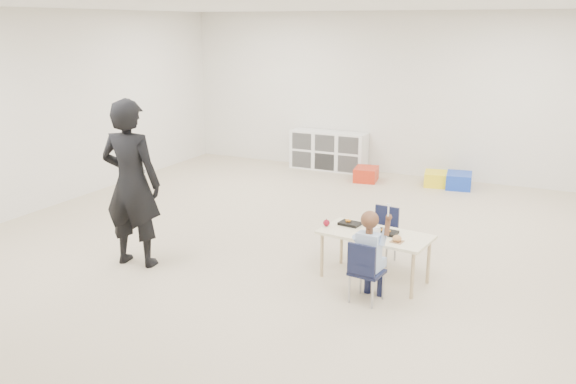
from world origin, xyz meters
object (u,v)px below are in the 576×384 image
at_px(child, 368,254).
at_px(cubby_shelf, 328,151).
at_px(table, 375,256).
at_px(adult, 131,184).
at_px(chair_near, 367,271).

bearing_deg(child, cubby_shelf, 122.75).
xyz_separation_m(table, child, (0.09, -0.52, 0.22)).
bearing_deg(adult, chair_near, 176.34).
xyz_separation_m(chair_near, cubby_shelf, (-2.39, 4.96, 0.04)).
bearing_deg(table, child, -73.33).
bearing_deg(adult, cubby_shelf, -100.44).
xyz_separation_m(cubby_shelf, adult, (-0.23, -5.15, 0.57)).
relative_size(child, adult, 0.53).
xyz_separation_m(table, cubby_shelf, (-2.30, 4.44, 0.09)).
bearing_deg(chair_near, child, 0.00).
height_order(table, adult, adult).
height_order(chair_near, cubby_shelf, cubby_shelf).
height_order(child, cubby_shelf, child).
distance_m(table, chair_near, 0.53).
distance_m(table, cubby_shelf, 5.01).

